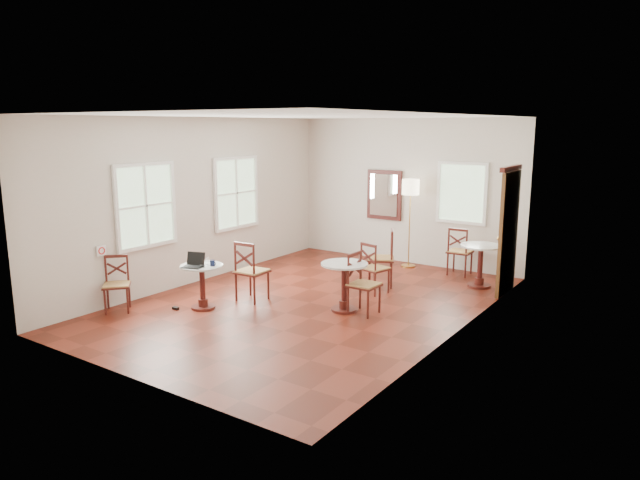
# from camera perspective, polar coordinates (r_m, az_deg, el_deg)

# --- Properties ---
(ground) EXTENTS (7.00, 7.00, 0.00)m
(ground) POSITION_cam_1_polar(r_m,az_deg,el_deg) (9.52, -1.02, -6.21)
(ground) COLOR #5D1C10
(ground) RESTS_ON ground
(room_shell) EXTENTS (5.02, 7.02, 3.01)m
(room_shell) POSITION_cam_1_polar(r_m,az_deg,el_deg) (9.39, -0.40, 5.35)
(room_shell) COLOR beige
(room_shell) RESTS_ON ground
(cafe_table_near) EXTENTS (0.67, 0.67, 0.70)m
(cafe_table_near) POSITION_cam_1_polar(r_m,az_deg,el_deg) (9.31, -11.54, -4.05)
(cafe_table_near) COLOR #4B1912
(cafe_table_near) RESTS_ON ground
(cafe_table_mid) EXTENTS (0.73, 0.73, 0.77)m
(cafe_table_mid) POSITION_cam_1_polar(r_m,az_deg,el_deg) (9.00, 2.41, -4.10)
(cafe_table_mid) COLOR #4B1912
(cafe_table_mid) RESTS_ON ground
(cafe_table_back) EXTENTS (0.72, 0.72, 0.76)m
(cafe_table_back) POSITION_cam_1_polar(r_m,az_deg,el_deg) (10.72, 15.54, -2.01)
(cafe_table_back) COLOR #4B1912
(cafe_table_back) RESTS_ON ground
(chair_near_a) EXTENTS (0.49, 0.49, 1.00)m
(chair_near_a) POSITION_cam_1_polar(r_m,az_deg,el_deg) (9.58, -6.83, -3.07)
(chair_near_a) COLOR #4B1912
(chair_near_a) RESTS_ON ground
(chair_near_b) EXTENTS (0.57, 0.57, 0.87)m
(chair_near_b) POSITION_cam_1_polar(r_m,az_deg,el_deg) (9.54, -19.42, -4.12)
(chair_near_b) COLOR #4B1912
(chair_near_b) RESTS_ON ground
(chair_mid_a) EXTENTS (0.50, 0.50, 0.89)m
(chair_mid_a) POSITION_cam_1_polar(r_m,az_deg,el_deg) (9.98, 5.34, -2.78)
(chair_mid_a) COLOR #4B1912
(chair_mid_a) RESTS_ON ground
(chair_mid_b) EXTENTS (0.44, 0.44, 0.94)m
(chair_mid_b) POSITION_cam_1_polar(r_m,az_deg,el_deg) (8.90, 4.23, -4.35)
(chair_mid_b) COLOR #4B1912
(chair_mid_b) RESTS_ON ground
(chair_back_a) EXTENTS (0.45, 0.45, 0.94)m
(chair_back_a) POSITION_cam_1_polar(r_m,az_deg,el_deg) (11.46, 13.61, -1.09)
(chair_back_a) COLOR #4B1912
(chair_back_a) RESTS_ON ground
(chair_back_b) EXTENTS (0.64, 0.64, 1.03)m
(chair_back_b) POSITION_cam_1_polar(r_m,az_deg,el_deg) (10.45, 6.15, -1.77)
(chair_back_b) COLOR #4B1912
(chair_back_b) RESTS_ON ground
(floor_lamp) EXTENTS (0.35, 0.35, 1.80)m
(floor_lamp) POSITION_cam_1_polar(r_m,az_deg,el_deg) (11.76, 8.92, 4.61)
(floor_lamp) COLOR #BF8C3F
(floor_lamp) RESTS_ON ground
(laptop) EXTENTS (0.36, 0.33, 0.22)m
(laptop) POSITION_cam_1_polar(r_m,az_deg,el_deg) (9.16, -12.32, -2.26)
(laptop) COLOR black
(laptop) RESTS_ON cafe_table_near
(mouse) EXTENTS (0.11, 0.08, 0.04)m
(mouse) POSITION_cam_1_polar(r_m,az_deg,el_deg) (9.11, -11.59, -2.52)
(mouse) COLOR black
(mouse) RESTS_ON cafe_table_near
(navy_mug) EXTENTS (0.12, 0.08, 0.09)m
(navy_mug) POSITION_cam_1_polar(r_m,az_deg,el_deg) (9.15, -10.56, -2.25)
(navy_mug) COLOR #0F1633
(navy_mug) RESTS_ON cafe_table_near
(water_glass) EXTENTS (0.06, 0.06, 0.11)m
(water_glass) POSITION_cam_1_polar(r_m,az_deg,el_deg) (9.24, -11.09, -2.08)
(water_glass) COLOR white
(water_glass) RESTS_ON cafe_table_near
(power_adapter) EXTENTS (0.10, 0.06, 0.04)m
(power_adapter) POSITION_cam_1_polar(r_m,az_deg,el_deg) (9.46, -14.06, -6.54)
(power_adapter) COLOR black
(power_adapter) RESTS_ON ground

